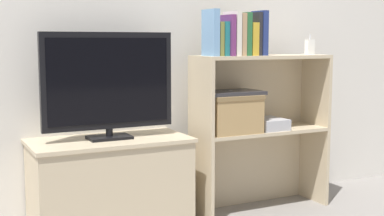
{
  "coord_description": "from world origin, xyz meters",
  "views": [
    {
      "loc": [
        -1.29,
        -2.45,
        0.99
      ],
      "look_at": [
        0.0,
        0.14,
        0.63
      ],
      "focal_mm": 50.0,
      "sensor_mm": 36.0,
      "label": 1
    }
  ],
  "objects": [
    {
      "name": "baby_monitor",
      "position": [
        0.8,
        0.14,
        0.96
      ],
      "size": [
        0.05,
        0.04,
        0.12
      ],
      "color": "white",
      "rests_on": "bookshelf_upper_tier"
    },
    {
      "name": "tv",
      "position": [
        -0.45,
        0.19,
        0.78
      ],
      "size": [
        0.69,
        0.14,
        0.55
      ],
      "color": "black",
      "rests_on": "tv_stand"
    },
    {
      "name": "storage_basket_left",
      "position": [
        0.23,
        0.13,
        0.6
      ],
      "size": [
        0.31,
        0.25,
        0.21
      ],
      "color": "tan",
      "rests_on": "bookshelf_lower_tier"
    },
    {
      "name": "book_ivory",
      "position": [
        0.23,
        0.1,
        1.03
      ],
      "size": [
        0.03,
        0.16,
        0.24
      ],
      "color": "silver",
      "rests_on": "bookshelf_upper_tier"
    },
    {
      "name": "bookshelf_upper_tier",
      "position": [
        0.45,
        0.2,
        0.75
      ],
      "size": [
        0.81,
        0.28,
        0.43
      ],
      "color": "#CCB793",
      "rests_on": "bookshelf_lower_tier"
    },
    {
      "name": "bookshelf_lower_tier",
      "position": [
        0.45,
        0.2,
        0.3
      ],
      "size": [
        0.81,
        0.28,
        0.48
      ],
      "color": "#CCB793",
      "rests_on": "ground_plane"
    },
    {
      "name": "book_tan",
      "position": [
        0.26,
        0.1,
        1.03
      ],
      "size": [
        0.03,
        0.15,
        0.23
      ],
      "color": "tan",
      "rests_on": "bookshelf_upper_tier"
    },
    {
      "name": "book_mustard",
      "position": [
        0.34,
        0.1,
        1.0
      ],
      "size": [
        0.04,
        0.14,
        0.18
      ],
      "color": "gold",
      "rests_on": "bookshelf_upper_tier"
    },
    {
      "name": "book_plum",
      "position": [
        0.19,
        0.1,
        1.02
      ],
      "size": [
        0.03,
        0.16,
        0.22
      ],
      "color": "#6B2D66",
      "rests_on": "bookshelf_upper_tier"
    },
    {
      "name": "book_teal",
      "position": [
        0.16,
        0.1,
        1.01
      ],
      "size": [
        0.03,
        0.13,
        0.19
      ],
      "color": "#1E7075",
      "rests_on": "bookshelf_upper_tier"
    },
    {
      "name": "book_charcoal",
      "position": [
        0.38,
        0.1,
        1.03
      ],
      "size": [
        0.02,
        0.12,
        0.24
      ],
      "color": "#232328",
      "rests_on": "bookshelf_upper_tier"
    },
    {
      "name": "book_navy",
      "position": [
        0.41,
        0.1,
        1.04
      ],
      "size": [
        0.03,
        0.13,
        0.25
      ],
      "color": "navy",
      "rests_on": "bookshelf_upper_tier"
    },
    {
      "name": "laptop",
      "position": [
        0.23,
        0.13,
        0.71
      ],
      "size": [
        0.35,
        0.22,
        0.02
      ],
      "color": "#2D2D33",
      "rests_on": "storage_basket_left"
    },
    {
      "name": "book_forest",
      "position": [
        0.3,
        0.1,
        1.03
      ],
      "size": [
        0.04,
        0.13,
        0.24
      ],
      "color": "#286638",
      "rests_on": "bookshelf_upper_tier"
    },
    {
      "name": "tv_stand",
      "position": [
        -0.45,
        0.2,
        0.24
      ],
      "size": [
        0.83,
        0.41,
        0.49
      ],
      "color": "#CCB793",
      "rests_on": "ground_plane"
    },
    {
      "name": "book_skyblue",
      "position": [
        0.09,
        0.1,
        1.04
      ],
      "size": [
        0.04,
        0.14,
        0.25
      ],
      "color": "#709ECC",
      "rests_on": "bookshelf_upper_tier"
    },
    {
      "name": "book_olive",
      "position": [
        0.13,
        0.1,
        1.0
      ],
      "size": [
        0.03,
        0.13,
        0.18
      ],
      "color": "olive",
      "rests_on": "bookshelf_upper_tier"
    },
    {
      "name": "magazine_stack",
      "position": [
        0.49,
        0.11,
        0.51
      ],
      "size": [
        0.17,
        0.21,
        0.06
      ],
      "color": "#B2B2B7",
      "rests_on": "bookshelf_lower_tier"
    },
    {
      "name": "wall_back",
      "position": [
        0.0,
        0.43,
        1.2
      ],
      "size": [
        10.0,
        0.05,
        2.4
      ],
      "color": "silver",
      "rests_on": "ground_plane"
    }
  ]
}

